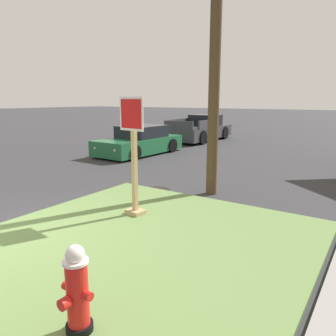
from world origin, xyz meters
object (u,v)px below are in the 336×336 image
stop_sign (134,160)px  utility_pole (217,2)px  fire_hydrant (77,292)px  manhole_cover (157,190)px  pickup_truck_charcoal (200,130)px  parked_sedan_green (140,142)px

stop_sign → utility_pole: (0.53, 2.43, 3.36)m
fire_hydrant → stop_sign: bearing=120.1°
manhole_cover → pickup_truck_charcoal: size_ratio=0.14×
manhole_cover → pickup_truck_charcoal: pickup_truck_charcoal is taller
fire_hydrant → utility_pole: 6.86m
manhole_cover → parked_sedan_green: (-4.09, 4.38, 0.53)m
utility_pole → parked_sedan_green: bearing=144.6°
parked_sedan_green → utility_pole: (5.43, -3.85, 4.01)m
fire_hydrant → stop_sign: 3.51m
stop_sign → parked_sedan_green: stop_sign is taller
utility_pole → pickup_truck_charcoal: bearing=119.7°
manhole_cover → parked_sedan_green: parked_sedan_green is taller
stop_sign → parked_sedan_green: 8.00m
fire_hydrant → manhole_cover: fire_hydrant is taller
fire_hydrant → manhole_cover: 5.53m
stop_sign → utility_pole: size_ratio=0.27×
manhole_cover → pickup_truck_charcoal: bearing=112.3°
parked_sedan_green → pickup_truck_charcoal: 5.83m
parked_sedan_green → utility_pole: bearing=-35.4°
stop_sign → manhole_cover: bearing=113.2°
fire_hydrant → utility_pole: utility_pole is taller
fire_hydrant → stop_sign: (-1.73, 2.98, 0.67)m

